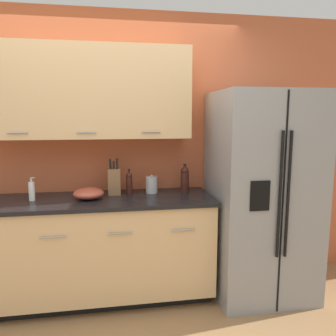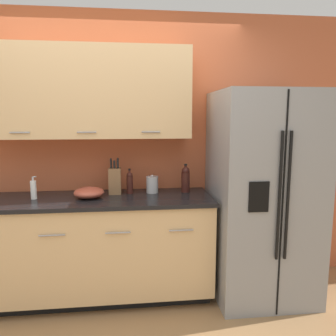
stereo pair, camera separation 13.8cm
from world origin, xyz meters
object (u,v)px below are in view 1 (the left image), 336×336
object	(u,v)px
oil_bottle	(129,183)
steel_canister	(152,185)
knife_block	(114,181)
wine_bottle	(185,179)
refrigerator	(261,195)
mixing_bowl	(89,193)
soap_dispenser	(32,191)

from	to	relation	value
oil_bottle	steel_canister	bearing A→B (deg)	3.96
knife_block	steel_canister	xyz separation A→B (m)	(0.34, 0.01, -0.05)
wine_bottle	steel_canister	size ratio (longest dim) A/B	1.57
oil_bottle	steel_canister	distance (m)	0.21
oil_bottle	refrigerator	bearing A→B (deg)	-9.61
steel_canister	mixing_bowl	size ratio (longest dim) A/B	0.65
wine_bottle	steel_canister	xyz separation A→B (m)	(-0.31, 0.01, -0.05)
soap_dispenser	mixing_bowl	bearing A→B (deg)	-1.49
wine_bottle	mixing_bowl	world-z (taller)	wine_bottle
steel_canister	refrigerator	bearing A→B (deg)	-12.40
mixing_bowl	knife_block	bearing A→B (deg)	29.88
refrigerator	mixing_bowl	world-z (taller)	refrigerator
refrigerator	wine_bottle	xyz separation A→B (m)	(-0.67, 0.21, 0.13)
soap_dispenser	mixing_bowl	world-z (taller)	soap_dispenser
mixing_bowl	wine_bottle	bearing A→B (deg)	8.68
knife_block	wine_bottle	xyz separation A→B (m)	(0.65, 0.01, -0.00)
knife_block	soap_dispenser	size ratio (longest dim) A/B	1.67
steel_canister	wine_bottle	bearing A→B (deg)	-1.02
refrigerator	wine_bottle	size ratio (longest dim) A/B	6.97
oil_bottle	knife_block	bearing A→B (deg)	179.51
wine_bottle	steel_canister	world-z (taller)	wine_bottle
refrigerator	knife_block	distance (m)	1.34
wine_bottle	soap_dispenser	xyz separation A→B (m)	(-1.34, -0.12, -0.04)
steel_canister	mixing_bowl	world-z (taller)	steel_canister
refrigerator	mixing_bowl	xyz separation A→B (m)	(-1.54, 0.08, 0.05)
oil_bottle	mixing_bowl	xyz separation A→B (m)	(-0.35, -0.12, -0.06)
refrigerator	wine_bottle	distance (m)	0.71
refrigerator	oil_bottle	world-z (taller)	refrigerator
knife_block	mixing_bowl	world-z (taller)	knife_block
wine_bottle	knife_block	bearing A→B (deg)	-179.33
mixing_bowl	soap_dispenser	bearing A→B (deg)	178.51
refrigerator	oil_bottle	bearing A→B (deg)	170.39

